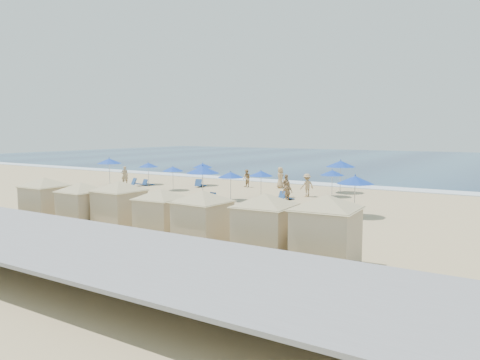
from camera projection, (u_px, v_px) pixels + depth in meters
name	position (u px, v px, depth m)	size (l,w,h in m)	color
ground	(197.00, 204.00, 32.40)	(160.00, 160.00, 0.00)	tan
ocean	(398.00, 161.00, 78.52)	(160.00, 80.00, 0.06)	#0E294F
surf_line	(295.00, 182.00, 45.40)	(160.00, 2.50, 0.08)	white
seawall	(13.00, 228.00, 21.02)	(160.00, 6.10, 1.22)	gray
trash_bin	(216.00, 207.00, 28.50)	(0.82, 0.82, 0.82)	black
cabana_0	(45.00, 194.00, 25.82)	(4.34, 4.34, 2.72)	tan
cabana_1	(82.00, 199.00, 24.31)	(4.15, 4.15, 2.60)	tan
cabana_2	(119.00, 199.00, 23.57)	(4.43, 4.43, 2.78)	tan
cabana_3	(161.00, 207.00, 21.84)	(4.11, 4.11, 2.58)	tan
cabana_4	(203.00, 212.00, 20.18)	(4.33, 4.33, 2.72)	tan
cabana_5	(265.00, 217.00, 18.59)	(4.49, 4.49, 2.82)	tan
cabana_6	(326.00, 221.00, 17.26)	(4.72, 4.72, 2.97)	tan
umbrella_0	(148.00, 165.00, 43.95)	(1.86, 1.86, 2.12)	#A5A8AD
umbrella_1	(109.00, 161.00, 43.59)	(2.26, 2.26, 2.57)	#A5A8AD
umbrella_2	(173.00, 169.00, 39.68)	(1.83, 1.83, 2.09)	#A5A8AD
umbrella_3	(203.00, 165.00, 43.22)	(1.86, 1.86, 2.12)	#A5A8AD
umbrella_4	(203.00, 170.00, 32.50)	(2.37, 2.37, 2.69)	#A5A8AD
umbrella_5	(261.00, 173.00, 35.36)	(1.84, 1.84, 2.10)	#A5A8AD
umbrella_6	(231.00, 175.00, 33.85)	(1.88, 1.88, 2.14)	#A5A8AD
umbrella_7	(341.00, 164.00, 38.07)	(2.39, 2.39, 2.72)	#A5A8AD
umbrella_8	(332.00, 173.00, 35.74)	(1.86, 1.86, 2.12)	#A5A8AD
umbrella_9	(355.00, 180.00, 27.41)	(2.19, 2.19, 2.49)	#A5A8AD
beach_chair_0	(138.00, 183.00, 42.70)	(1.10, 1.54, 0.78)	navy
beach_chair_1	(147.00, 183.00, 43.09)	(0.56, 1.15, 0.62)	navy
beach_chair_2	(200.00, 184.00, 42.00)	(0.91, 1.46, 0.75)	navy
beach_chair_3	(215.00, 198.00, 33.51)	(0.68, 1.29, 0.68)	navy
beach_chair_4	(285.00, 197.00, 34.01)	(0.86, 1.37, 0.70)	navy
beach_chair_5	(330.00, 203.00, 31.19)	(1.02, 1.37, 0.69)	navy
beachgoer_0	(125.00, 175.00, 43.81)	(0.64, 0.42, 1.74)	tan
beachgoer_1	(247.00, 178.00, 41.74)	(0.78, 0.61, 1.61)	tan
beachgoer_2	(286.00, 186.00, 35.44)	(1.03, 0.43, 1.76)	tan
beachgoer_3	(307.00, 185.00, 35.87)	(1.14, 0.65, 1.76)	tan
beachgoer_4	(280.00, 178.00, 41.15)	(0.91, 0.59, 1.86)	tan
beachgoer_5	(287.00, 193.00, 32.04)	(0.94, 0.39, 1.61)	tan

